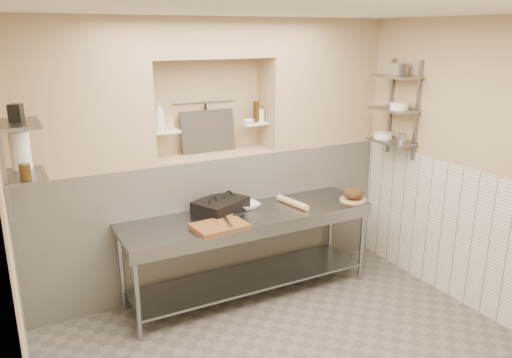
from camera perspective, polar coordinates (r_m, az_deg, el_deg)
ceiling at (r=3.60m, az=5.97°, el=19.51°), size 4.00×3.90×0.10m
wall_left at (r=3.25m, az=-26.95°, el=-8.10°), size 0.10×3.90×2.80m
wall_right at (r=5.18m, az=24.71°, el=0.92°), size 0.10×3.90×2.80m
wall_back at (r=5.52m, az=-6.05°, el=3.25°), size 4.00×0.10×2.80m
backwall_lower at (r=5.51m, az=-4.85°, el=-4.38°), size 4.00×0.40×1.40m
alcove_sill at (r=5.30m, az=-5.03°, el=2.82°), size 1.30×0.40×0.02m
backwall_pillar_left at (r=4.83m, az=-20.05°, el=8.90°), size 1.35×0.40×1.40m
backwall_pillar_right at (r=5.82m, az=7.12°, el=10.87°), size 1.35×0.40×1.40m
backwall_header at (r=5.15m, az=-5.38°, el=15.80°), size 1.30×0.40×0.40m
wainscot_right at (r=5.35m, az=23.42°, el=-6.39°), size 0.02×3.90×1.40m
alcove_shelf_left at (r=5.07m, az=-10.35°, el=5.35°), size 0.28×0.16×0.02m
alcove_shelf_right at (r=5.45m, az=-0.23°, el=6.37°), size 0.28×0.16×0.02m
utensil_rail at (r=5.35m, az=-5.90°, el=8.82°), size 0.70×0.02×0.02m
hanging_steel at (r=5.36m, az=-5.76°, el=7.00°), size 0.02×0.02×0.30m
splash_panel at (r=5.34m, az=-5.52°, el=5.44°), size 0.60×0.08×0.45m
shelf_rail_left_a at (r=4.34m, az=-27.18°, el=3.28°), size 0.03×0.03×0.95m
shelf_rail_left_b at (r=3.94m, az=-27.01°, el=2.15°), size 0.03×0.03×0.95m
wall_shelf_left_lower at (r=4.19m, az=-24.91°, el=0.33°), size 0.30×0.50×0.02m
wall_shelf_left_upper at (r=4.11m, az=-25.58°, el=5.70°), size 0.30×0.50×0.03m
shelf_rail_right_a at (r=5.86m, az=15.13°, el=8.02°), size 0.03×0.03×1.05m
shelf_rail_right_b at (r=5.58m, az=17.92°, el=7.39°), size 0.03×0.03×1.05m
wall_shelf_right_lower at (r=5.69m, az=15.22°, el=4.18°), size 0.30×0.50×0.02m
wall_shelf_right_mid at (r=5.63m, az=15.49°, el=7.66°), size 0.30×0.50×0.02m
wall_shelf_right_upper at (r=5.59m, az=15.77°, el=11.20°), size 0.30×0.50×0.03m
prep_table at (r=5.11m, az=-0.73°, el=-6.72°), size 2.60×0.70×0.90m
panini_press at (r=5.04m, az=-4.07°, el=-3.09°), size 0.61×0.55×0.14m
cutting_board at (r=4.66m, az=-4.18°, el=-5.40°), size 0.51×0.38×0.04m
knife_blade at (r=4.91m, az=-1.48°, el=-3.88°), size 0.26×0.09×0.01m
tongs at (r=4.68m, az=-3.24°, el=-4.82°), size 0.07×0.28×0.03m
mixing_bowl at (r=5.16m, az=-0.92°, el=-3.06°), size 0.25×0.25×0.06m
rolling_pin at (r=5.25m, az=4.21°, el=-2.70°), size 0.15×0.45×0.07m
bread_board at (r=5.51m, az=11.02°, el=-2.32°), size 0.29×0.29×0.02m
bread_loaf at (r=5.49m, az=11.06°, el=-1.59°), size 0.22×0.22×0.13m
bottle_soap at (r=5.02m, az=-10.99°, el=7.03°), size 0.12×0.12×0.29m
jar_alcove at (r=5.09m, az=-9.99°, el=6.31°), size 0.09×0.09×0.13m
bowl_alcove at (r=5.39m, az=-0.84°, el=6.61°), size 0.15×0.15×0.04m
condiment_a at (r=5.48m, az=-0.01°, el=7.74°), size 0.06×0.06×0.22m
condiment_b at (r=5.45m, az=0.07°, el=7.68°), size 0.05×0.05×0.22m
condiment_c at (r=5.48m, az=0.55°, el=7.29°), size 0.08×0.08×0.13m
jug_left at (r=4.32m, az=-25.32°, el=2.95°), size 0.15×0.15×0.30m
jar_left at (r=4.00m, az=-24.87°, el=0.71°), size 0.08×0.08×0.12m
box_left_upper at (r=4.14m, az=-25.75°, el=6.84°), size 0.12×0.12×0.13m
bowl_right at (r=5.78m, az=14.33°, el=4.87°), size 0.20×0.20×0.06m
canister_right at (r=5.57m, az=16.33°, el=4.49°), size 0.10×0.10×0.10m
bowl_right_mid at (r=5.57m, az=16.05°, el=8.04°), size 0.20×0.20×0.07m
basket_right at (r=5.59m, az=15.75°, el=11.98°), size 0.18×0.21×0.12m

